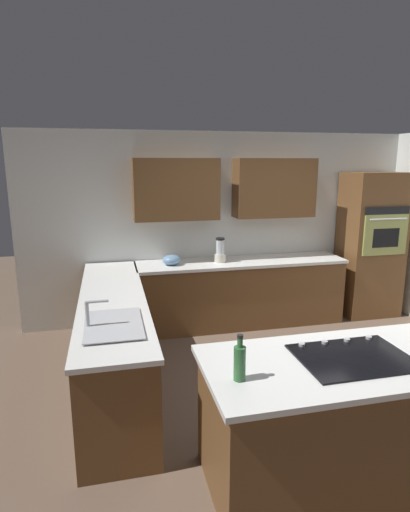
{
  "coord_description": "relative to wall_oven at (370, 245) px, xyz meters",
  "views": [
    {
      "loc": [
        1.82,
        3.49,
        2.2
      ],
      "look_at": [
        0.74,
        -1.15,
        1.12
      ],
      "focal_mm": 29.29,
      "sensor_mm": 36.0,
      "label": 1
    }
  ],
  "objects": [
    {
      "name": "wall_oven",
      "position": [
        0.0,
        0.0,
        0.0
      ],
      "size": [
        0.8,
        0.66,
        2.06
      ],
      "color": "brown",
      "rests_on": "ground"
    },
    {
      "name": "ground_plane",
      "position": [
        1.85,
        1.72,
        -1.03
      ],
      "size": [
        14.0,
        14.0,
        0.0
      ],
      "primitive_type": "plane",
      "color": "brown"
    },
    {
      "name": "oil_bottle",
      "position": [
        2.94,
        3.0,
        -0.02
      ],
      "size": [
        0.07,
        0.07,
        0.29
      ],
      "color": "#336B38",
      "rests_on": "island_top"
    },
    {
      "name": "lower_cabinets_side",
      "position": [
        3.67,
        1.17,
        -0.6
      ],
      "size": [
        0.6,
        2.9,
        0.86
      ],
      "primitive_type": "cube",
      "color": "brown",
      "rests_on": "ground"
    },
    {
      "name": "island_base",
      "position": [
        2.1,
        2.9,
        -0.6
      ],
      "size": [
        1.98,
        0.83,
        0.86
      ],
      "primitive_type": "cube",
      "color": "brown",
      "rests_on": "ground"
    },
    {
      "name": "wall_back",
      "position": [
        1.93,
        -0.32,
        0.42
      ],
      "size": [
        6.0,
        0.44,
        2.6
      ],
      "color": "silver",
      "rests_on": "ground"
    },
    {
      "name": "countertop_back",
      "position": [
        1.95,
        -0.0,
        -0.15
      ],
      "size": [
        2.84,
        0.64,
        0.04
      ],
      "primitive_type": "cube",
      "color": "silver",
      "rests_on": "lower_cabinets_back"
    },
    {
      "name": "lower_cabinets_back",
      "position": [
        1.95,
        -0.0,
        -0.6
      ],
      "size": [
        2.8,
        0.6,
        0.86
      ],
      "primitive_type": "cube",
      "color": "brown",
      "rests_on": "ground"
    },
    {
      "name": "countertop_side",
      "position": [
        3.67,
        1.17,
        -0.15
      ],
      "size": [
        0.64,
        2.94,
        0.04
      ],
      "primitive_type": "cube",
      "color": "silver",
      "rests_on": "lower_cabinets_side"
    },
    {
      "name": "blender",
      "position": [
        2.25,
        0.01,
        0.01
      ],
      "size": [
        0.15,
        0.15,
        0.33
      ],
      "color": "beige",
      "rests_on": "countertop_back"
    },
    {
      "name": "sink_unit",
      "position": [
        3.68,
        1.95,
        -0.12
      ],
      "size": [
        0.46,
        0.7,
        0.23
      ],
      "color": "#515456",
      "rests_on": "countertop_side"
    },
    {
      "name": "mixing_bowl",
      "position": [
        2.9,
        0.01,
        -0.07
      ],
      "size": [
        0.24,
        0.24,
        0.13
      ],
      "primitive_type": "ellipsoid",
      "color": "#668CB2",
      "rests_on": "countertop_back"
    },
    {
      "name": "island_top",
      "position": [
        2.1,
        2.9,
        -0.15
      ],
      "size": [
        2.06,
        0.91,
        0.04
      ],
      "primitive_type": "cube",
      "color": "silver",
      "rests_on": "island_base"
    },
    {
      "name": "cooktop",
      "position": [
        2.1,
        2.9,
        -0.13
      ],
      "size": [
        0.76,
        0.56,
        0.03
      ],
      "color": "black",
      "rests_on": "island_top"
    }
  ]
}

